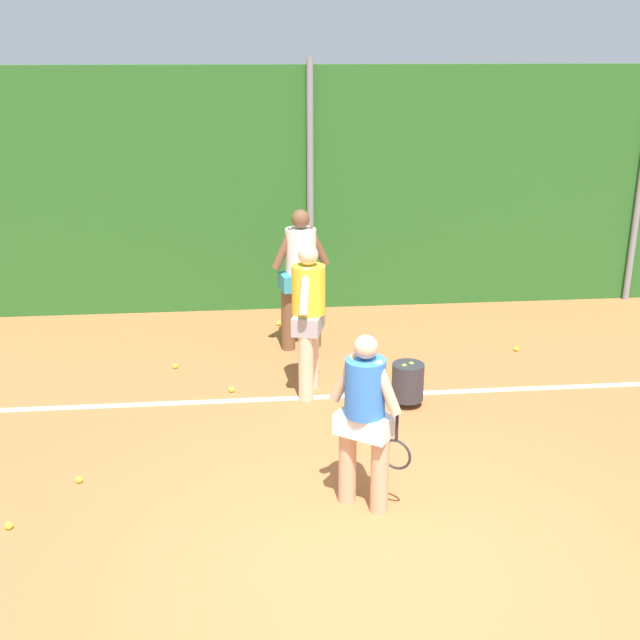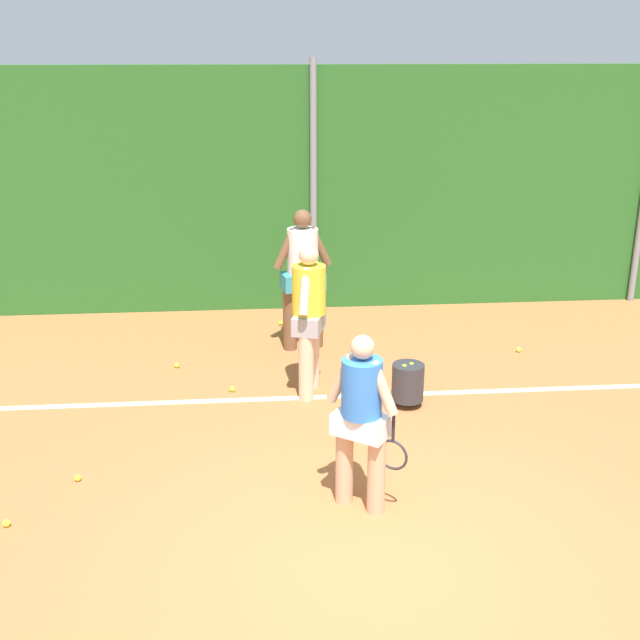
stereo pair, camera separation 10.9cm
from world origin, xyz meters
The scene contains 15 objects.
ground_plane centered at (0.00, 1.91, 0.00)m, with size 26.97×26.97×0.00m, color #B76638.
hedge_fence_backdrop centered at (0.00, 6.51, 1.79)m, with size 17.53×0.25×3.59m, color #286023.
fence_post_center centered at (0.00, 6.33, 1.84)m, with size 0.10×0.10×3.68m, color gray.
court_baseline_paint centered at (0.00, 3.11, 0.00)m, with size 12.81×0.10×0.01m, color white.
player_foreground_near centered at (-0.01, 0.83, 0.90)m, with size 0.67×0.50×1.61m.
player_midcourt centered at (-0.28, 3.26, 0.99)m, with size 0.43×0.81×1.77m.
player_backcourt_far centered at (-0.26, 4.72, 1.05)m, with size 0.77×0.43×1.87m.
ball_hopper centered at (0.79, 2.81, 0.29)m, with size 0.36×0.36×0.51m.
tennis_ball_1 centered at (-0.53, 5.62, 0.03)m, with size 0.07×0.07×0.07m, color #CCDB33.
tennis_ball_2 centered at (-2.58, 1.47, 0.03)m, with size 0.07×0.07×0.07m, color #CCDB33.
tennis_ball_3 centered at (-1.19, 3.36, 0.03)m, with size 0.07×0.07×0.07m, color #CCDB33.
tennis_ball_6 centered at (0.34, 3.92, 0.03)m, with size 0.07×0.07×0.07m, color #CCDB33.
tennis_ball_7 centered at (-1.90, 4.14, 0.03)m, with size 0.07×0.07×0.07m, color #CCDB33.
tennis_ball_8 centered at (2.57, 4.30, 0.03)m, with size 0.07×0.07×0.07m, color #CCDB33.
tennis_ball_9 centered at (-3.03, 0.77, 0.03)m, with size 0.07×0.07×0.07m, color #CCDB33.
Camera 1 is at (-0.97, -5.12, 3.86)m, focal length 44.15 mm.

